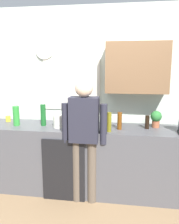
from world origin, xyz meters
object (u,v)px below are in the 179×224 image
at_px(bottle_amber_beer, 120,121).
at_px(bottle_olive_oil, 109,122).
at_px(storage_canister, 58,121).
at_px(person_at_sink, 84,131).
at_px(cup_terracotta_mug, 79,127).
at_px(mixing_bowl, 67,121).
at_px(bottle_dark_sauce, 147,122).
at_px(bottle_clear_soda, 16,116).
at_px(dish_soap, 86,119).
at_px(bottle_green_wine, 43,115).
at_px(potted_plant, 156,118).
at_px(cup_yellow_cup, 8,119).

bearing_deg(bottle_amber_beer, bottle_olive_oil, -134.32).
relative_size(storage_canister, person_at_sink, 0.11).
distance_m(cup_terracotta_mug, mixing_bowl, 0.43).
distance_m(bottle_olive_oil, bottle_dark_sauce, 0.54).
bearing_deg(bottle_clear_soda, dish_soap, 10.77).
relative_size(bottle_dark_sauce, storage_canister, 1.06).
height_order(bottle_olive_oil, bottle_amber_beer, bottle_olive_oil).
height_order(bottle_olive_oil, bottle_dark_sauce, bottle_olive_oil).
xyz_separation_m(bottle_green_wine, potted_plant, (1.55, 0.13, -0.02)).
height_order(bottle_dark_sauce, cup_yellow_cup, bottle_dark_sauce).
xyz_separation_m(bottle_dark_sauce, bottle_amber_beer, (-0.36, -0.09, 0.03)).
relative_size(dish_soap, person_at_sink, 0.11).
distance_m(bottle_dark_sauce, mixing_bowl, 1.12).
bearing_deg(cup_yellow_cup, potted_plant, -0.36).
xyz_separation_m(bottle_dark_sauce, person_at_sink, (-0.79, -0.33, -0.07)).
xyz_separation_m(bottle_amber_beer, person_at_sink, (-0.43, -0.24, -0.09)).
height_order(cup_terracotta_mug, cup_yellow_cup, cup_terracotta_mug).
xyz_separation_m(bottle_clear_soda, bottle_amber_beer, (1.44, 0.01, -0.02)).
bearing_deg(cup_terracotta_mug, person_at_sink, -48.65).
bearing_deg(cup_yellow_cup, bottle_green_wine, -13.57).
xyz_separation_m(cup_terracotta_mug, mixing_bowl, (-0.25, 0.35, -0.01)).
bearing_deg(person_at_sink, mixing_bowl, 112.61).
xyz_separation_m(bottle_green_wine, person_at_sink, (0.63, -0.29, -0.13)).
height_order(bottle_dark_sauce, bottle_amber_beer, bottle_amber_beer).
xyz_separation_m(bottle_clear_soda, bottle_dark_sauce, (1.80, 0.10, -0.05)).
bearing_deg(person_at_sink, storage_canister, 137.17).
bearing_deg(mixing_bowl, bottle_olive_oil, -27.29).
bearing_deg(bottle_olive_oil, bottle_amber_beer, 45.68).
xyz_separation_m(bottle_amber_beer, dish_soap, (-0.48, 0.17, -0.04)).
height_order(bottle_dark_sauce, dish_soap, same).
relative_size(bottle_olive_oil, cup_yellow_cup, 2.94).
bearing_deg(cup_yellow_cup, bottle_olive_oil, -11.92).
distance_m(bottle_amber_beer, potted_plant, 0.52).
bearing_deg(cup_yellow_cup, storage_canister, -14.76).
height_order(mixing_bowl, dish_soap, dish_soap).
xyz_separation_m(bottle_amber_beer, potted_plant, (0.49, 0.18, 0.02)).
relative_size(mixing_bowl, potted_plant, 0.96).
relative_size(cup_yellow_cup, mixing_bowl, 0.39).
bearing_deg(bottle_amber_beer, storage_canister, -177.88).
bearing_deg(storage_canister, bottle_olive_oil, -8.36).
bearing_deg(dish_soap, bottle_amber_beer, -19.87).
xyz_separation_m(cup_terracotta_mug, cup_yellow_cup, (-1.16, 0.35, -0.00)).
xyz_separation_m(bottle_olive_oil, cup_yellow_cup, (-1.54, 0.33, -0.08)).
bearing_deg(cup_yellow_cup, bottle_amber_beer, -6.61).
distance_m(bottle_olive_oil, potted_plant, 0.69).
xyz_separation_m(bottle_green_wine, mixing_bowl, (0.31, 0.14, -0.11)).
height_order(bottle_clear_soda, bottle_olive_oil, bottle_clear_soda).
bearing_deg(bottle_dark_sauce, bottle_olive_oil, -155.71).
height_order(bottle_olive_oil, bottle_green_wine, bottle_green_wine).
bearing_deg(bottle_dark_sauce, cup_terracotta_mug, -164.22).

